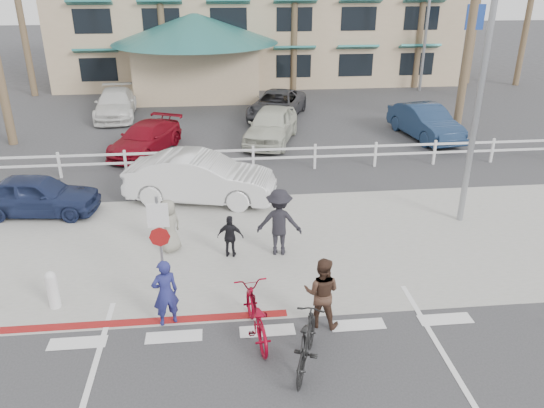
{
  "coord_description": "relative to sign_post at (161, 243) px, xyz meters",
  "views": [
    {
      "loc": [
        -0.86,
        -8.7,
        7.21
      ],
      "look_at": [
        0.45,
        3.97,
        1.5
      ],
      "focal_mm": 35.0,
      "sensor_mm": 36.0,
      "label": 1
    }
  ],
  "objects": [
    {
      "name": "lot_car_3",
      "position": [
        10.84,
        11.85,
        -0.7
      ],
      "size": [
        2.33,
        4.76,
        1.5
      ],
      "primitive_type": "imported",
      "rotation": [
        0.0,
        0.0,
        0.17
      ],
      "color": "#182C49",
      "rests_on": "ground"
    },
    {
      "name": "streetlight_1",
      "position": [
        14.3,
        21.8,
        3.3
      ],
      "size": [
        0.6,
        2.0,
        9.5
      ],
      "primitive_type": null,
      "color": "gray",
      "rests_on": "ground"
    },
    {
      "name": "sidewalk_plaza",
      "position": [
        2.3,
        2.3,
        -1.44
      ],
      "size": [
        22.0,
        7.0,
        0.01
      ],
      "primitive_type": "cube",
      "color": "gray",
      "rests_on": "ground"
    },
    {
      "name": "bike_black",
      "position": [
        2.96,
        -2.77,
        -0.88
      ],
      "size": [
        1.14,
        1.98,
        1.15
      ],
      "primitive_type": "imported",
      "rotation": [
        0.0,
        0.0,
        2.8
      ],
      "color": "black",
      "rests_on": "ground"
    },
    {
      "name": "bike_red",
      "position": [
        2.04,
        -1.71,
        -0.92
      ],
      "size": [
        0.96,
        2.11,
        1.07
      ],
      "primitive_type": "imported",
      "rotation": [
        0.0,
        0.0,
        3.27
      ],
      "color": "maroon",
      "rests_on": "ground"
    },
    {
      "name": "parking_lot",
      "position": [
        2.3,
        15.8,
        -1.45
      ],
      "size": [
        50.0,
        16.0,
        0.01
      ],
      "primitive_type": "cube",
      "color": "#333335",
      "rests_on": "ground"
    },
    {
      "name": "cross_street",
      "position": [
        2.3,
        6.3,
        -1.45
      ],
      "size": [
        40.0,
        5.0,
        0.01
      ],
      "primitive_type": "cube",
      "color": "#333335",
      "rests_on": "ground"
    },
    {
      "name": "lot_car_2",
      "position": [
        3.77,
        11.93,
        -0.67
      ],
      "size": [
        3.17,
        4.92,
        1.56
      ],
      "primitive_type": "imported",
      "rotation": [
        0.0,
        0.0,
        -0.31
      ],
      "color": "beige",
      "rests_on": "ground"
    },
    {
      "name": "car_white_sedan",
      "position": [
        0.76,
        5.67,
        -0.64
      ],
      "size": [
        5.18,
        2.81,
        1.62
      ],
      "primitive_type": "imported",
      "rotation": [
        0.0,
        0.0,
        1.34
      ],
      "color": "silver",
      "rests_on": "ground"
    },
    {
      "name": "rider_red",
      "position": [
        0.14,
        -1.09,
        -0.65
      ],
      "size": [
        0.68,
        0.56,
        1.59
      ],
      "primitive_type": "imported",
      "rotation": [
        0.0,
        0.0,
        3.51
      ],
      "color": "navy",
      "rests_on": "ground"
    },
    {
      "name": "info_sign",
      "position": [
        16.3,
        19.8,
        1.35
      ],
      "size": [
        1.2,
        0.16,
        5.6
      ],
      "primitive_type": null,
      "color": "navy",
      "rests_on": "ground"
    },
    {
      "name": "lot_car_4",
      "position": [
        -3.87,
        17.09,
        -0.75
      ],
      "size": [
        2.33,
        4.95,
        1.39
      ],
      "primitive_type": "imported",
      "rotation": [
        0.0,
        0.0,
        0.08
      ],
      "color": "silver",
      "rests_on": "ground"
    },
    {
      "name": "rider_black",
      "position": [
        3.49,
        -1.46,
        -0.63
      ],
      "size": [
        0.96,
        0.85,
        1.64
      ],
      "primitive_type": "imported",
      "rotation": [
        0.0,
        0.0,
        2.8
      ],
      "color": "#412A1F",
      "rests_on": "ground"
    },
    {
      "name": "streetlight_0",
      "position": [
        8.8,
        3.3,
        3.05
      ],
      "size": [
        0.6,
        2.0,
        9.0
      ],
      "primitive_type": null,
      "color": "gray",
      "rests_on": "ground"
    },
    {
      "name": "bollard_0",
      "position": [
        -2.5,
        -0.2,
        -0.97
      ],
      "size": [
        0.26,
        0.26,
        0.95
      ],
      "primitive_type": null,
      "color": "silver",
      "rests_on": "ground"
    },
    {
      "name": "car_red_compact",
      "position": [
        -4.35,
        5.13,
        -0.8
      ],
      "size": [
        3.95,
        1.94,
        1.29
      ],
      "primitive_type": "imported",
      "rotation": [
        0.0,
        0.0,
        1.46
      ],
      "color": "#1A2447",
      "rests_on": "ground"
    },
    {
      "name": "ground",
      "position": [
        2.3,
        -2.2,
        -1.45
      ],
      "size": [
        140.0,
        140.0,
        0.0
      ],
      "primitive_type": "plane",
      "color": "#333335"
    },
    {
      "name": "pedestrian_b",
      "position": [
        -0.02,
        2.25,
        -0.69
      ],
      "size": [
        0.87,
        0.86,
        1.52
      ],
      "primitive_type": "imported",
      "rotation": [
        0.0,
        0.0,
        3.89
      ],
      "color": "gray",
      "rests_on": "ground"
    },
    {
      "name": "sign_post",
      "position": [
        0.0,
        0.0,
        0.0
      ],
      "size": [
        0.5,
        0.1,
        2.9
      ],
      "primitive_type": null,
      "color": "gray",
      "rests_on": "ground"
    },
    {
      "name": "curb_red",
      "position": [
        -0.7,
        -1.0,
        -1.44
      ],
      "size": [
        7.0,
        0.25,
        0.02
      ],
      "primitive_type": "cube",
      "color": "maroon",
      "rests_on": "ground"
    },
    {
      "name": "pedestrian_a",
      "position": [
        2.95,
        1.8,
        -0.51
      ],
      "size": [
        1.33,
        0.91,
        1.89
      ],
      "primitive_type": "imported",
      "rotation": [
        0.0,
        0.0,
        2.96
      ],
      "color": "black",
      "rests_on": "ground"
    },
    {
      "name": "lot_car_5",
      "position": [
        4.48,
        16.02,
        -0.76
      ],
      "size": [
        3.87,
        5.45,
        1.38
      ],
      "primitive_type": "imported",
      "rotation": [
        0.0,
        0.0,
        -0.35
      ],
      "color": "#343539",
      "rests_on": "ground"
    },
    {
      "name": "pedestrian_child",
      "position": [
        1.63,
        1.75,
        -0.85
      ],
      "size": [
        0.75,
        0.42,
        1.21
      ],
      "primitive_type": "imported",
      "rotation": [
        0.0,
        0.0,
        2.95
      ],
      "color": "black",
      "rests_on": "ground"
    },
    {
      "name": "rail_fence",
      "position": [
        2.8,
        8.3,
        -0.95
      ],
      "size": [
        29.4,
        0.16,
        1.0
      ],
      "primitive_type": null,
      "color": "silver",
      "rests_on": "ground"
    },
    {
      "name": "lot_car_1",
      "position": [
        -1.67,
        11.01,
        -0.83
      ],
      "size": [
        3.27,
        4.59,
        1.23
      ],
      "primitive_type": "imported",
      "rotation": [
        0.0,
        0.0,
        -0.41
      ],
      "color": "maroon",
      "rests_on": "ground"
    }
  ]
}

